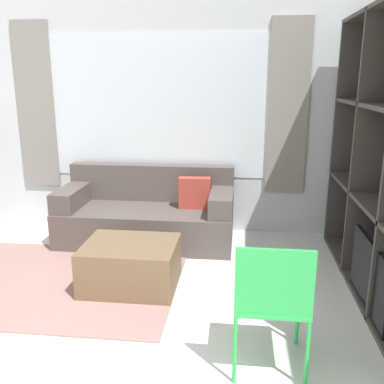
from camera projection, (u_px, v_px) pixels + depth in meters
wall_back at (159, 115)px, 4.92m from camera, size 5.87×0.11×2.70m
area_rug at (46, 281)px, 3.84m from camera, size 2.38×1.62×0.01m
couch_main at (148, 214)px, 4.76m from camera, size 1.89×0.84×0.81m
ottoman at (131, 265)px, 3.70m from camera, size 0.79×0.64×0.40m
folding_chair at (272, 296)px, 2.53m from camera, size 0.44×0.46×0.86m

